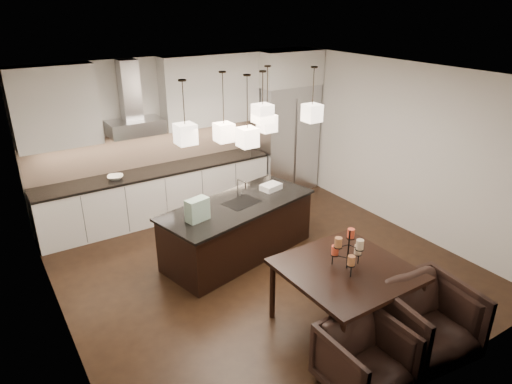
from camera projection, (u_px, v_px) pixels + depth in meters
floor at (263, 268)px, 6.81m from camera, size 5.50×5.50×0.02m
ceiling at (265, 75)px, 5.70m from camera, size 5.50×5.50×0.02m
wall_back at (181, 134)px, 8.39m from camera, size 5.50×0.02×2.80m
wall_front at (433, 275)px, 4.12m from camera, size 5.50×0.02×2.80m
wall_left at (49, 231)px, 4.88m from camera, size 0.02×5.50×2.80m
wall_right at (401, 147)px, 7.62m from camera, size 0.02×5.50×2.80m
refrigerator at (285, 138)px, 9.27m from camera, size 1.20×0.72×2.15m
fridge_panel at (287, 68)px, 8.72m from camera, size 1.26×0.72×0.65m
lower_cabinets at (160, 195)px, 8.20m from camera, size 4.21×0.62×0.88m
countertop at (158, 171)px, 8.02m from camera, size 4.21×0.66×0.04m
backsplash at (150, 148)px, 8.12m from camera, size 4.21×0.02×0.63m
upper_cab_left at (55, 107)px, 6.90m from camera, size 1.25×0.35×1.25m
upper_cab_right at (211, 90)px, 8.21m from camera, size 1.85×0.35×1.25m
hood_canopy at (136, 127)px, 7.59m from camera, size 0.90×0.52×0.24m
hood_chimney at (129, 90)px, 7.44m from camera, size 0.30×0.28×0.96m
fruit_bowl at (115, 177)px, 7.58m from camera, size 0.33×0.33×0.06m
island_body at (238, 230)px, 7.00m from camera, size 2.50×1.44×0.83m
island_top at (238, 205)px, 6.83m from camera, size 2.59×1.53×0.04m
faucet at (238, 189)px, 6.88m from camera, size 0.14×0.24×0.36m
tote_bag at (197, 210)px, 6.26m from camera, size 0.35×0.24×0.32m
food_container at (271, 187)px, 7.30m from camera, size 0.36×0.29×0.09m
dining_table at (344, 298)px, 5.43m from camera, size 1.39×1.39×0.83m
candelabra at (348, 250)px, 5.17m from camera, size 0.40×0.40×0.49m
candle_a at (358, 250)px, 5.26m from camera, size 0.08×0.08×0.11m
candle_b at (335, 250)px, 5.25m from camera, size 0.08×0.08×0.11m
candle_c at (351, 260)px, 5.04m from camera, size 0.08×0.08×0.11m
candle_d at (351, 233)px, 5.25m from camera, size 0.08×0.08×0.11m
candle_e at (338, 242)px, 5.06m from camera, size 0.08×0.08×0.11m
candle_f at (360, 244)px, 5.02m from camera, size 0.08×0.08×0.11m
armchair_left at (365, 360)px, 4.56m from camera, size 0.79×0.81×0.74m
armchair_right at (427, 321)px, 5.01m from camera, size 1.02×1.04×0.85m
pendant_a at (185, 134)px, 5.74m from camera, size 0.24×0.24×0.26m
pendant_b at (224, 132)px, 6.43m from camera, size 0.24×0.24×0.26m
pendant_c at (263, 114)px, 6.37m from camera, size 0.24×0.24×0.26m
pendant_d at (267, 123)px, 6.95m from camera, size 0.24×0.24×0.26m
pendant_e at (312, 113)px, 6.79m from camera, size 0.24×0.24×0.26m
pendant_f at (247, 137)px, 6.18m from camera, size 0.24×0.24×0.26m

